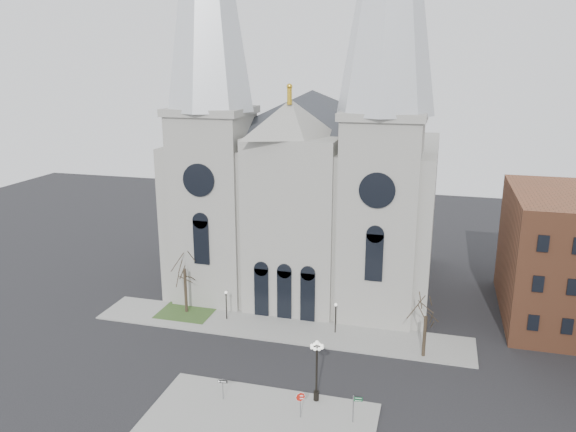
% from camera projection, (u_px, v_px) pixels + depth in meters
% --- Properties ---
extents(ground, '(160.00, 160.00, 0.00)m').
position_uv_depth(ground, '(243.00, 384.00, 48.99)').
color(ground, black).
rests_on(ground, ground).
extents(sidewalk_near, '(18.00, 10.00, 0.14)m').
position_uv_depth(sidewalk_near, '(258.00, 423.00, 43.55)').
color(sidewalk_near, gray).
rests_on(sidewalk_near, ground).
extents(sidewalk_far, '(40.00, 6.00, 0.14)m').
position_uv_depth(sidewalk_far, '(278.00, 328.00, 59.21)').
color(sidewalk_far, gray).
rests_on(sidewalk_far, ground).
extents(grass_patch, '(6.00, 5.00, 0.18)m').
position_uv_depth(grass_patch, '(187.00, 312.00, 62.92)').
color(grass_patch, '#314C20').
rests_on(grass_patch, ground).
extents(cathedral, '(33.00, 26.66, 54.00)m').
position_uv_depth(cathedral, '(306.00, 140.00, 65.40)').
color(cathedral, '#98968E').
rests_on(cathedral, ground).
extents(bg_building_brick, '(14.00, 18.00, 14.00)m').
position_uv_depth(bg_building_brick, '(575.00, 257.00, 60.00)').
color(bg_building_brick, brown).
rests_on(bg_building_brick, ground).
extents(tree_left, '(3.20, 3.20, 7.50)m').
position_uv_depth(tree_left, '(184.00, 266.00, 61.48)').
color(tree_left, black).
rests_on(tree_left, ground).
extents(tree_right, '(3.20, 3.20, 6.00)m').
position_uv_depth(tree_right, '(426.00, 314.00, 52.38)').
color(tree_right, black).
rests_on(tree_right, ground).
extents(ped_lamp_left, '(0.32, 0.32, 3.26)m').
position_uv_depth(ped_lamp_left, '(226.00, 300.00, 60.60)').
color(ped_lamp_left, black).
rests_on(ped_lamp_left, sidewalk_far).
extents(ped_lamp_right, '(0.32, 0.32, 3.26)m').
position_uv_depth(ped_lamp_right, '(336.00, 313.00, 57.55)').
color(ped_lamp_right, black).
rests_on(ped_lamp_right, sidewalk_far).
extents(stop_sign, '(0.79, 0.18, 2.23)m').
position_uv_depth(stop_sign, '(300.00, 399.00, 43.77)').
color(stop_sign, slate).
rests_on(stop_sign, sidewalk_near).
extents(globe_lamp, '(1.33, 1.33, 5.43)m').
position_uv_depth(globe_lamp, '(317.00, 363.00, 45.54)').
color(globe_lamp, black).
rests_on(globe_lamp, sidewalk_near).
extents(one_way_sign, '(0.82, 0.14, 1.88)m').
position_uv_depth(one_way_sign, '(223.00, 385.00, 46.23)').
color(one_way_sign, slate).
rests_on(one_way_sign, sidewalk_near).
extents(street_name_sign, '(0.74, 0.13, 2.32)m').
position_uv_depth(street_name_sign, '(354.00, 407.00, 43.22)').
color(street_name_sign, slate).
rests_on(street_name_sign, sidewalk_near).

